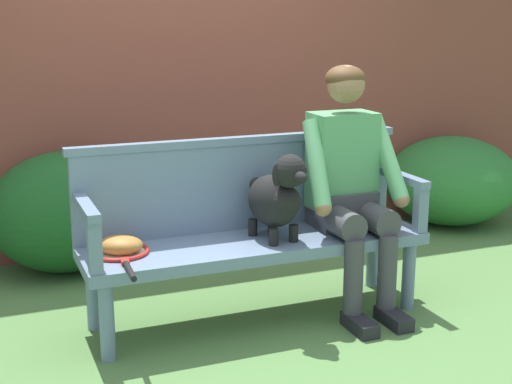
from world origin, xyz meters
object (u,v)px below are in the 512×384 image
Objects in this scene: tennis_racket at (120,253)px; garden_bench at (256,250)px; dog_on_bench at (277,196)px; person_seated at (349,179)px; baseball_glove at (121,245)px.

garden_bench is at bearing -0.76° from tennis_racket.
tennis_racket is (-0.79, 0.07, -0.22)m from dog_on_bench.
dog_on_bench is (0.09, -0.06, 0.29)m from garden_bench.
person_seated reaches higher than garden_bench.
garden_bench is 0.31m from dog_on_bench.
dog_on_bench is 0.83m from tennis_racket.
baseball_glove is at bearing 178.02° from garden_bench.
garden_bench is at bearing 147.25° from dog_on_bench.
dog_on_bench is at bearing -4.97° from tennis_racket.
person_seated is 0.44m from dog_on_bench.
person_seated is 2.30× the size of tennis_racket.
dog_on_bench is at bearing -173.59° from person_seated.
person_seated is 5.94× the size of baseball_glove.
tennis_racket is at bearing 179.24° from garden_bench.
tennis_racket reaches higher than garden_bench.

